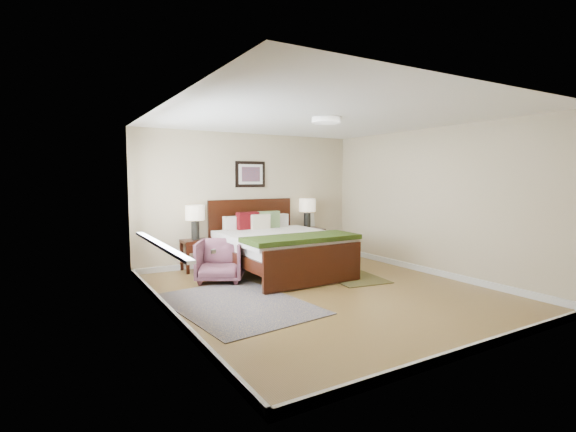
% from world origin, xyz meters
% --- Properties ---
extents(floor, '(5.00, 5.00, 0.00)m').
position_xyz_m(floor, '(0.00, 0.00, 0.00)').
color(floor, brown).
rests_on(floor, ground).
extents(back_wall, '(4.50, 0.04, 2.50)m').
position_xyz_m(back_wall, '(0.00, 2.50, 1.25)').
color(back_wall, '#C0B18B').
rests_on(back_wall, ground).
extents(front_wall, '(4.50, 0.04, 2.50)m').
position_xyz_m(front_wall, '(0.00, -2.50, 1.25)').
color(front_wall, '#C0B18B').
rests_on(front_wall, ground).
extents(left_wall, '(0.04, 5.00, 2.50)m').
position_xyz_m(left_wall, '(-2.25, 0.00, 1.25)').
color(left_wall, '#C0B18B').
rests_on(left_wall, ground).
extents(right_wall, '(0.04, 5.00, 2.50)m').
position_xyz_m(right_wall, '(2.25, 0.00, 1.25)').
color(right_wall, '#C0B18B').
rests_on(right_wall, ground).
extents(ceiling, '(4.50, 5.00, 0.02)m').
position_xyz_m(ceiling, '(0.00, 0.00, 2.50)').
color(ceiling, white).
rests_on(ceiling, back_wall).
extents(window, '(0.11, 2.72, 1.32)m').
position_xyz_m(window, '(-2.20, 0.70, 1.38)').
color(window, silver).
rests_on(window, left_wall).
extents(door, '(0.06, 1.00, 2.18)m').
position_xyz_m(door, '(-2.23, -1.75, 1.07)').
color(door, silver).
rests_on(door, ground).
extents(ceil_fixture, '(0.44, 0.44, 0.08)m').
position_xyz_m(ceil_fixture, '(0.00, 0.00, 2.47)').
color(ceil_fixture, white).
rests_on(ceil_fixture, ceiling).
extents(bed, '(1.86, 2.26, 1.22)m').
position_xyz_m(bed, '(-0.01, 1.38, 0.56)').
color(bed, '#351708').
rests_on(bed, ground).
extents(wall_art, '(0.62, 0.05, 0.50)m').
position_xyz_m(wall_art, '(-0.01, 2.47, 1.72)').
color(wall_art, black).
rests_on(wall_art, back_wall).
extents(nightstand_left, '(0.47, 0.42, 0.56)m').
position_xyz_m(nightstand_left, '(-1.19, 2.25, 0.44)').
color(nightstand_left, '#351708').
rests_on(nightstand_left, ground).
extents(nightstand_right, '(0.62, 0.46, 0.61)m').
position_xyz_m(nightstand_right, '(1.17, 2.26, 0.38)').
color(nightstand_right, '#351708').
rests_on(nightstand_right, ground).
extents(lamp_left, '(0.33, 0.33, 0.61)m').
position_xyz_m(lamp_left, '(-1.19, 2.27, 0.98)').
color(lamp_left, black).
rests_on(lamp_left, nightstand_left).
extents(lamp_right, '(0.33, 0.33, 0.61)m').
position_xyz_m(lamp_right, '(1.17, 2.27, 1.04)').
color(lamp_right, black).
rests_on(lamp_right, nightstand_right).
extents(armchair, '(0.98, 0.99, 0.67)m').
position_xyz_m(armchair, '(-1.09, 1.34, 0.33)').
color(armchair, brown).
rests_on(armchair, ground).
extents(rug_persian, '(1.76, 2.32, 0.01)m').
position_xyz_m(rug_persian, '(-1.35, 0.07, 0.01)').
color(rug_persian, '#0C1A3F').
rests_on(rug_persian, ground).
extents(rug_navy, '(0.98, 1.32, 0.01)m').
position_xyz_m(rug_navy, '(0.90, 0.49, 0.01)').
color(rug_navy, black).
rests_on(rug_navy, ground).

